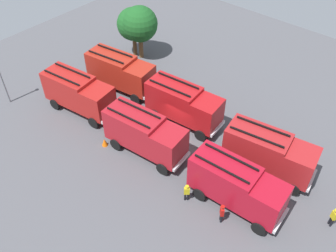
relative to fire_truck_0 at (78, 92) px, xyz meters
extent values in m
plane|color=#4C4C51|center=(8.86, 2.54, -2.15)|extent=(54.05, 54.05, 0.00)
cube|color=#A41A17|center=(2.43, 0.33, -0.05)|extent=(2.52, 2.78, 2.60)
cube|color=#8C9EAD|center=(3.47, 0.48, 0.26)|extent=(0.37, 2.12, 1.46)
cube|color=#A41A17|center=(-1.04, -0.14, 0.10)|extent=(5.10, 3.13, 2.90)
cube|color=black|center=(-1.14, 0.54, 1.67)|extent=(4.30, 0.71, 0.12)
cube|color=black|center=(-0.95, -0.82, 1.67)|extent=(4.30, 0.71, 0.12)
cube|color=silver|center=(3.61, 0.50, -1.20)|extent=(0.52, 2.38, 0.28)
cylinder|color=black|center=(2.46, 1.55, -1.60)|extent=(1.14, 0.50, 1.10)
cylinder|color=black|center=(2.79, -0.83, -1.60)|extent=(1.14, 0.50, 1.10)
cylinder|color=black|center=(-2.39, 0.88, -1.60)|extent=(1.14, 0.50, 1.10)
cylinder|color=black|center=(-2.07, -1.50, -1.60)|extent=(1.14, 0.50, 1.10)
cube|color=maroon|center=(10.91, 0.29, -0.05)|extent=(2.46, 2.72, 2.60)
cube|color=#8C9EAD|center=(11.96, 0.41, 0.26)|extent=(0.31, 2.12, 1.46)
cube|color=maroon|center=(7.43, -0.09, 0.10)|extent=(5.04, 3.01, 2.90)
cube|color=black|center=(7.36, 0.60, 1.67)|extent=(4.31, 0.59, 0.12)
cube|color=black|center=(7.51, -0.77, 1.67)|extent=(4.31, 0.59, 0.12)
cube|color=silver|center=(12.11, 0.42, -1.20)|extent=(0.46, 2.38, 0.28)
cylinder|color=black|center=(10.98, 1.51, -1.60)|extent=(1.13, 0.47, 1.10)
cylinder|color=black|center=(11.24, -0.88, -1.60)|extent=(1.13, 0.47, 1.10)
cylinder|color=black|center=(6.11, 0.97, -1.60)|extent=(1.13, 0.47, 1.10)
cylinder|color=black|center=(6.37, -1.41, -1.60)|extent=(1.13, 0.47, 1.10)
cube|color=#A4101F|center=(19.60, 0.58, -0.05)|extent=(2.37, 2.65, 2.60)
cube|color=#8C9EAD|center=(20.65, 0.66, 0.26)|extent=(0.23, 2.13, 1.46)
cube|color=#A4101F|center=(16.11, 0.34, 0.10)|extent=(4.96, 2.83, 2.90)
cube|color=black|center=(16.06, 1.03, 1.67)|extent=(4.32, 0.42, 0.12)
cube|color=black|center=(16.15, -0.34, 1.67)|extent=(4.32, 0.42, 0.12)
cube|color=silver|center=(20.79, 0.67, -1.20)|extent=(0.36, 2.38, 0.28)
cylinder|color=black|center=(19.71, 1.79, -1.60)|extent=(1.12, 0.43, 1.10)
cylinder|color=black|center=(19.88, -0.60, -1.60)|extent=(1.12, 0.43, 1.10)
cylinder|color=black|center=(14.83, 1.46, -1.60)|extent=(1.12, 0.43, 1.10)
cylinder|color=black|center=(14.99, -0.94, -1.60)|extent=(1.12, 0.43, 1.10)
cube|color=#9F2216|center=(2.88, 5.32, -0.05)|extent=(2.54, 2.79, 2.60)
cube|color=#8C9EAD|center=(3.92, 5.47, 0.26)|extent=(0.39, 2.11, 1.46)
cube|color=#9F2216|center=(-0.58, 4.81, 0.10)|extent=(5.11, 3.17, 2.90)
cube|color=black|center=(-0.68, 5.49, 1.67)|extent=(4.29, 0.75, 0.12)
cube|color=black|center=(-0.48, 4.13, 1.67)|extent=(4.29, 0.75, 0.12)
cube|color=silver|center=(4.07, 5.50, -1.20)|extent=(0.54, 2.38, 0.28)
cylinder|color=black|center=(2.90, 6.54, -1.60)|extent=(1.14, 0.51, 1.10)
cylinder|color=black|center=(3.25, 4.16, -1.60)|extent=(1.14, 0.51, 1.10)
cylinder|color=black|center=(-1.95, 5.83, -1.60)|extent=(1.14, 0.51, 1.10)
cylinder|color=black|center=(-1.60, 3.45, -1.60)|extent=(1.14, 0.51, 1.10)
cube|color=#A81418|center=(10.90, 5.38, -0.05)|extent=(2.44, 2.71, 2.60)
cube|color=#8C9EAD|center=(11.94, 5.49, 0.26)|extent=(0.30, 2.12, 1.46)
cube|color=#A81418|center=(7.42, 5.02, 0.10)|extent=(5.03, 2.98, 2.90)
cube|color=black|center=(7.35, 5.71, 1.67)|extent=(4.31, 0.56, 0.12)
cube|color=black|center=(7.49, 4.34, 1.67)|extent=(4.31, 0.56, 0.12)
cube|color=silver|center=(12.09, 5.50, -1.20)|extent=(0.44, 2.38, 0.28)
cylinder|color=black|center=(10.97, 6.59, -1.60)|extent=(1.13, 0.46, 1.10)
cylinder|color=black|center=(11.22, 4.21, -1.60)|extent=(1.13, 0.46, 1.10)
cylinder|color=black|center=(6.10, 6.10, -1.60)|extent=(1.13, 0.46, 1.10)
cylinder|color=black|center=(6.34, 3.71, -1.60)|extent=(1.13, 0.46, 1.10)
cube|color=maroon|center=(19.72, 5.20, -0.05)|extent=(2.57, 2.82, 2.60)
cube|color=#8C9EAD|center=(20.76, 5.36, 0.26)|extent=(0.42, 2.11, 1.46)
cube|color=maroon|center=(16.27, 4.64, 0.10)|extent=(5.14, 3.24, 2.90)
cube|color=black|center=(16.16, 5.31, 1.67)|extent=(4.28, 0.81, 0.12)
cube|color=black|center=(16.38, 3.96, 1.67)|extent=(4.28, 0.81, 0.12)
cube|color=silver|center=(20.91, 5.39, -1.20)|extent=(0.58, 2.38, 0.28)
cylinder|color=black|center=(19.73, 6.41, -1.60)|extent=(1.14, 0.52, 1.10)
cylinder|color=black|center=(20.11, 4.04, -1.60)|extent=(1.14, 0.52, 1.10)
cylinder|color=black|center=(14.89, 5.63, -1.60)|extent=(1.14, 0.52, 1.10)
cylinder|color=black|center=(15.27, 3.26, -1.60)|extent=(1.14, 0.52, 1.10)
cylinder|color=black|center=(23.53, 3.24, -1.74)|extent=(0.16, 0.16, 0.82)
cylinder|color=black|center=(23.36, 3.37, -1.74)|extent=(0.16, 0.16, 0.82)
cube|color=gold|center=(23.45, 3.31, -0.98)|extent=(0.48, 0.44, 0.71)
sphere|color=#9E704C|center=(23.45, 3.31, -0.51)|extent=(0.23, 0.23, 0.23)
cylinder|color=black|center=(14.23, -1.74, -1.77)|extent=(0.16, 0.16, 0.76)
cylinder|color=black|center=(14.38, -1.60, -1.77)|extent=(0.16, 0.16, 0.76)
cube|color=gold|center=(14.31, -1.67, -1.07)|extent=(0.47, 0.46, 0.66)
sphere|color=tan|center=(14.31, -1.67, -0.63)|extent=(0.21, 0.21, 0.21)
cylinder|color=gold|center=(14.31, -1.67, -0.54)|extent=(0.27, 0.27, 0.06)
cylinder|color=black|center=(17.26, -1.43, -1.75)|extent=(0.16, 0.16, 0.81)
cylinder|color=black|center=(17.40, -1.58, -1.75)|extent=(0.16, 0.16, 0.81)
cube|color=#B7140F|center=(17.33, -1.50, -1.00)|extent=(0.46, 0.47, 0.70)
sphere|color=brown|center=(17.33, -1.50, -0.53)|extent=(0.23, 0.23, 0.23)
cylinder|color=#B7140F|center=(17.33, -1.50, -0.44)|extent=(0.28, 0.28, 0.07)
cylinder|color=black|center=(-0.04, 6.99, -1.75)|extent=(0.16, 0.16, 0.80)
cylinder|color=black|center=(0.13, 6.87, -1.75)|extent=(0.16, 0.16, 0.80)
cube|color=gold|center=(0.05, 6.93, -1.00)|extent=(0.48, 0.43, 0.70)
sphere|color=tan|center=(0.05, 6.93, -0.54)|extent=(0.23, 0.23, 0.23)
cylinder|color=gold|center=(0.05, 6.93, -0.44)|extent=(0.28, 0.28, 0.07)
cylinder|color=black|center=(2.91, 7.14, -1.76)|extent=(0.16, 0.16, 0.79)
cylinder|color=black|center=(2.77, 6.98, -1.76)|extent=(0.16, 0.16, 0.79)
cube|color=orange|center=(2.84, 7.06, -1.02)|extent=(0.46, 0.47, 0.69)
sphere|color=#9E704C|center=(2.84, 7.06, -0.56)|extent=(0.22, 0.22, 0.22)
cylinder|color=orange|center=(2.84, 7.06, -0.47)|extent=(0.28, 0.28, 0.07)
cylinder|color=brown|center=(-3.18, 10.67, -1.01)|extent=(0.46, 0.46, 2.29)
sphere|color=#19511E|center=(-3.18, 10.67, 1.69)|extent=(3.66, 3.66, 3.66)
cylinder|color=brown|center=(-2.23, 10.73, -0.92)|extent=(0.49, 0.49, 2.47)
sphere|color=#19511E|center=(-2.23, 10.73, 1.99)|extent=(3.95, 3.95, 3.95)
cone|color=#F2600C|center=(6.79, 2.66, -1.85)|extent=(0.43, 0.43, 0.62)
cone|color=#F2600C|center=(5.29, -1.79, -1.78)|extent=(0.52, 0.52, 0.75)
cylinder|color=slate|center=(-6.44, -3.87, 0.64)|extent=(0.16, 0.16, 5.58)
camera|label=1|loc=(24.02, -15.15, 20.80)|focal=38.99mm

